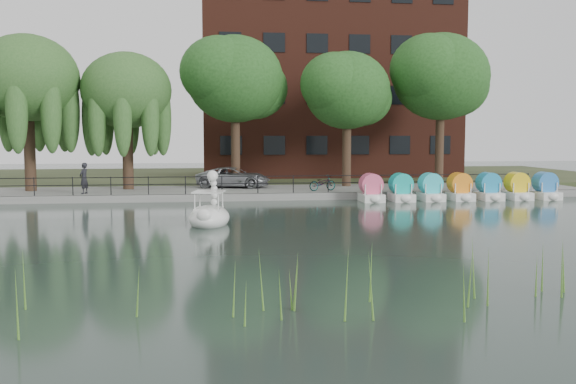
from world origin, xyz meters
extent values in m
plane|color=#2E3D39|center=(0.00, 0.00, 0.00)|extent=(120.00, 120.00, 0.00)
cube|color=gray|center=(0.00, 16.00, 0.20)|extent=(40.00, 6.00, 0.40)
cube|color=gray|center=(0.00, 13.05, 0.20)|extent=(40.00, 0.25, 0.40)
cube|color=#47512D|center=(0.00, 30.00, 0.18)|extent=(60.00, 22.00, 0.36)
cylinder|color=black|center=(0.00, 13.25, 1.35)|extent=(32.00, 0.04, 0.04)
cylinder|color=black|center=(0.00, 13.25, 0.95)|extent=(32.00, 0.04, 0.04)
cylinder|color=black|center=(0.00, 13.25, 0.90)|extent=(0.05, 0.05, 1.00)
cube|color=#4C1E16|center=(7.00, 30.00, 9.36)|extent=(20.00, 10.00, 18.00)
cylinder|color=#473323|center=(-13.00, 16.50, 2.50)|extent=(0.60, 0.60, 4.20)
ellipsoid|color=#477435|center=(-13.00, 16.50, 6.91)|extent=(5.88, 5.88, 5.00)
cylinder|color=#473323|center=(-7.50, 17.00, 2.30)|extent=(0.60, 0.60, 3.80)
ellipsoid|color=#477435|center=(-7.50, 17.00, 6.29)|extent=(5.32, 5.32, 4.52)
cylinder|color=#473323|center=(-1.00, 18.00, 2.65)|extent=(0.60, 0.60, 4.50)
ellipsoid|color=#326D29|center=(-1.00, 18.00, 7.10)|extent=(6.00, 6.00, 5.10)
cylinder|color=#473323|center=(6.00, 17.50, 2.42)|extent=(0.60, 0.60, 4.05)
ellipsoid|color=#326D29|center=(6.00, 17.50, 6.43)|extent=(5.40, 5.40, 4.59)
cylinder|color=#473323|center=(12.50, 18.50, 2.76)|extent=(0.60, 0.60, 4.72)
ellipsoid|color=#326D29|center=(12.50, 18.50, 7.44)|extent=(6.30, 6.30, 5.36)
imported|color=gray|center=(-1.18, 17.30, 1.12)|extent=(3.58, 5.62, 1.44)
imported|color=gray|center=(3.87, 14.37, 0.90)|extent=(1.14, 1.82, 1.00)
imported|color=black|center=(-9.57, 14.16, 1.39)|extent=(0.73, 0.85, 1.98)
ellipsoid|color=white|center=(-2.77, 3.85, 0.29)|extent=(2.08, 2.84, 0.57)
cube|color=white|center=(-2.79, 3.76, 0.57)|extent=(1.25, 1.32, 0.29)
cube|color=white|center=(-2.78, 3.81, 1.37)|extent=(1.41, 1.49, 0.06)
ellipsoid|color=white|center=(-2.97, 2.77, 0.53)|extent=(0.68, 0.57, 0.53)
sphere|color=white|center=(-2.61, 4.70, 1.96)|extent=(0.46, 0.46, 0.46)
cone|color=black|center=(-2.55, 5.00, 1.93)|extent=(0.23, 0.28, 0.19)
cylinder|color=yellow|center=(-2.58, 4.87, 1.94)|extent=(0.26, 0.14, 0.25)
cube|color=white|center=(6.14, 11.83, 0.22)|extent=(1.15, 1.70, 0.44)
cylinder|color=#E85580|center=(6.14, 11.93, 0.95)|extent=(0.90, 1.20, 0.90)
cube|color=white|center=(7.84, 11.83, 0.22)|extent=(1.15, 1.70, 0.44)
cylinder|color=#13B3AA|center=(7.84, 11.93, 0.95)|extent=(0.90, 1.20, 0.90)
cube|color=white|center=(9.54, 11.83, 0.22)|extent=(1.15, 1.70, 0.44)
cylinder|color=#30CFDD|center=(9.54, 11.93, 0.95)|extent=(0.90, 1.20, 0.90)
cube|color=white|center=(11.24, 11.83, 0.22)|extent=(1.15, 1.70, 0.44)
cylinder|color=orange|center=(11.24, 11.93, 0.95)|extent=(0.90, 1.20, 0.90)
cube|color=white|center=(12.94, 11.83, 0.22)|extent=(1.15, 1.70, 0.44)
cylinder|color=#2092CA|center=(12.94, 11.93, 0.95)|extent=(0.90, 1.20, 0.90)
cube|color=white|center=(14.64, 11.83, 0.22)|extent=(1.15, 1.70, 0.44)
cylinder|color=yellow|center=(14.64, 11.93, 0.95)|extent=(0.90, 1.20, 0.90)
cube|color=white|center=(16.34, 11.83, 0.22)|extent=(1.15, 1.70, 0.44)
cylinder|color=#2C79C7|center=(16.34, 11.93, 0.95)|extent=(0.90, 1.20, 0.90)
camera|label=1|loc=(-2.92, -22.34, 3.72)|focal=40.00mm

